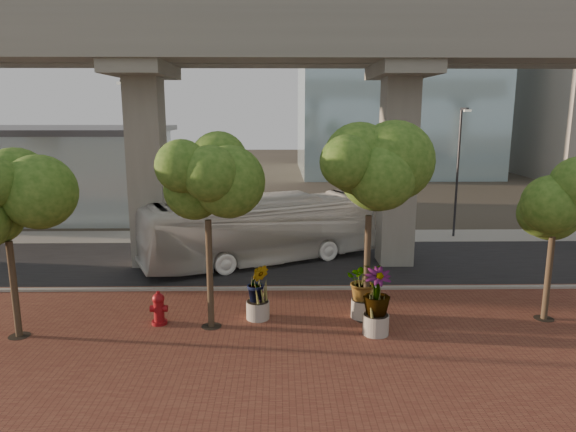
{
  "coord_description": "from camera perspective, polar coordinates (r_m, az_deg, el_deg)",
  "views": [
    {
      "loc": [
        0.28,
        -22.58,
        7.43
      ],
      "look_at": [
        0.69,
        0.5,
        2.72
      ],
      "focal_mm": 32.0,
      "sensor_mm": 36.0,
      "label": 1
    }
  ],
  "objects": [
    {
      "name": "far_sidewalk",
      "position": [
        30.98,
        -1.5,
        -2.28
      ],
      "size": [
        90.0,
        3.0,
        0.06
      ],
      "primitive_type": "cube",
      "color": "gray",
      "rests_on": "ground"
    },
    {
      "name": "planter_front",
      "position": [
        18.82,
        8.42,
        -7.43
      ],
      "size": [
        1.93,
        1.93,
        2.13
      ],
      "color": "#ADA89C",
      "rests_on": "ground"
    },
    {
      "name": "planter_left",
      "position": [
        18.56,
        -3.4,
        -7.75
      ],
      "size": [
        1.86,
        1.86,
        2.05
      ],
      "color": "#B0AB9F",
      "rests_on": "ground"
    },
    {
      "name": "transit_viaduct",
      "position": [
        24.58,
        -1.7,
        11.2
      ],
      "size": [
        72.0,
        5.6,
        12.4
      ],
      "color": "gray",
      "rests_on": "ground"
    },
    {
      "name": "planter_right",
      "position": [
        17.5,
        9.84,
        -8.62
      ],
      "size": [
        2.14,
        2.14,
        2.29
      ],
      "color": "gray",
      "rests_on": "ground"
    },
    {
      "name": "brick_plaza",
      "position": [
        16.35,
        -1.96,
        -15.37
      ],
      "size": [
        70.0,
        13.0,
        0.06
      ],
      "primitive_type": "cube",
      "color": "brown",
      "rests_on": "ground"
    },
    {
      "name": "street_tree_far_east",
      "position": [
        20.02,
        27.64,
        1.42
      ],
      "size": [
        3.19,
        3.19,
        5.78
      ],
      "color": "brown",
      "rests_on": "ground"
    },
    {
      "name": "streetlamp_west",
      "position": [
        31.23,
        -17.08,
        7.14
      ],
      "size": [
        0.45,
        1.32,
        9.1
      ],
      "color": "#2F2E33",
      "rests_on": "ground"
    },
    {
      "name": "transit_bus",
      "position": [
        25.43,
        -3.02,
        -1.62
      ],
      "size": [
        11.93,
        7.38,
        3.3
      ],
      "primitive_type": "imported",
      "rotation": [
        0.0,
        0.0,
        1.99
      ],
      "color": "white",
      "rests_on": "ground"
    },
    {
      "name": "street_tree_near_west",
      "position": [
        17.18,
        -8.98,
        3.1
      ],
      "size": [
        3.76,
        3.76,
        6.63
      ],
      "color": "brown",
      "rests_on": "ground"
    },
    {
      "name": "asphalt_road",
      "position": [
        25.67,
        -1.6,
        -5.24
      ],
      "size": [
        90.0,
        8.0,
        0.04
      ],
      "primitive_type": "cube",
      "color": "black",
      "rests_on": "ground"
    },
    {
      "name": "fire_hydrant",
      "position": [
        18.86,
        -14.16,
        -9.92
      ],
      "size": [
        0.6,
        0.54,
        1.21
      ],
      "color": "maroon",
      "rests_on": "ground"
    },
    {
      "name": "street_tree_near_east",
      "position": [
        17.72,
        9.07,
        3.94
      ],
      "size": [
        4.22,
        4.22,
        7.01
      ],
      "color": "brown",
      "rests_on": "ground"
    },
    {
      "name": "street_tree_far_west",
      "position": [
        18.6,
        -28.92,
        0.74
      ],
      "size": [
        3.72,
        3.72,
        6.06
      ],
      "color": "brown",
      "rests_on": "ground"
    },
    {
      "name": "curb_strip",
      "position": [
        21.85,
        -1.71,
        -8.11
      ],
      "size": [
        70.0,
        0.25,
        0.16
      ],
      "primitive_type": "cube",
      "color": "gray",
      "rests_on": "ground"
    },
    {
      "name": "station_pavilion",
      "position": [
        43.79,
        -28.7,
        4.61
      ],
      "size": [
        23.0,
        13.0,
        6.3
      ],
      "color": "silver",
      "rests_on": "ground"
    },
    {
      "name": "ground",
      "position": [
        23.77,
        -1.65,
        -6.68
      ],
      "size": [
        160.0,
        160.0,
        0.0
      ],
      "primitive_type": "plane",
      "color": "#393429",
      "rests_on": "ground"
    },
    {
      "name": "streetlamp_east",
      "position": [
        31.71,
        18.44,
        5.54
      ],
      "size": [
        0.38,
        1.1,
        7.6
      ],
      "color": "#2B2B30",
      "rests_on": "ground"
    }
  ]
}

